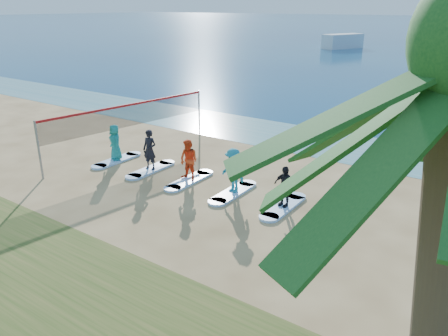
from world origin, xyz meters
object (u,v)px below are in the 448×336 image
Objects in this scene: surfboard_1 at (151,170)px; surfboard_4 at (283,207)px; student_4 at (284,186)px; volleyball_net at (130,116)px; paddleboard at (441,139)px; surfboard_2 at (189,180)px; boat_offshore_a at (342,48)px; student_3 at (233,170)px; student_0 at (115,142)px; surfboard_3 at (233,193)px; student_2 at (189,160)px; student_1 at (150,150)px; paddleboarder at (444,123)px.

surfboard_4 is at bearing 0.00° from surfboard_1.
surfboard_4 is 1.47× the size of student_4.
volleyball_net is 4.08× the size of surfboard_4.
surfboard_2 is at bearing -128.67° from paddleboard.
boat_offshore_a is 4.13× the size of student_3.
surfboard_1 is (13.76, -59.55, 0.04)m from boat_offshore_a.
volleyball_net is 6.87m from student_3.
student_0 reaches higher than surfboard_3.
student_2 is (4.53, -1.17, -0.97)m from volleyball_net.
student_3 is (4.35, 0.00, -0.01)m from student_1.
volleyball_net is 16.37m from paddleboarder.
student_0 reaches higher than student_4.
student_2 is at bearing 0.00° from surfboard_1.
boat_offshore_a is 62.24m from surfboard_3.
surfboard_2 is 4.35m from surfboard_4.
surfboard_1 is 0.92m from student_1.
surfboard_2 is 2.36m from student_3.
paddleboard is 1.81× the size of student_0.
surfboard_2 is at bearing 180.00° from surfboard_3.
student_0 is at bearing -166.62° from student_3.
volleyball_net is 5.41× the size of paddleboarder.
student_0 reaches higher than surfboard_1.
student_4 reaches higher than surfboard_1.
surfboard_2 and surfboard_4 have the same top height.
student_1 reaches higher than surfboard_1.
student_4 is at bearing 13.38° from student_3.
student_2 is 4.35m from student_4.
surfboard_1 is at bearing -26.43° from volleyball_net.
boat_offshore_a is 61.65m from surfboard_2.
volleyball_net is 2.99× the size of paddleboard.
student_2 reaches higher than student_0.
student_0 is at bearing -141.32° from paddleboard.
paddleboard is at bearing 52.22° from surfboard_1.
paddleboarder is 14.42m from surfboard_2.
surfboard_1 is 4.35m from surfboard_3.
surfboard_2 is (-7.39, -12.34, -0.91)m from paddleboarder.
surfboard_3 is at bearing 23.57° from student_0.
student_1 reaches higher than surfboard_3.
surfboard_4 is (4.35, 0.00, 0.00)m from surfboard_2.
volleyball_net is 9.01m from student_4.
surfboard_1 is 1.00× the size of surfboard_4.
student_0 is at bearing -169.76° from student_4.
volleyball_net is at bearing -176.51° from student_3.
volleyball_net is 9.14m from surfboard_4.
surfboard_3 is 1.27× the size of student_3.
student_3 is at bearing -169.76° from student_4.
student_0 is (-11.74, -12.34, -0.03)m from paddleboarder.
surfboard_3 is at bearing -9.90° from volleyball_net.
student_4 is (6.52, 0.00, 0.79)m from surfboard_1.
volleyball_net is 4.08× the size of surfboard_3.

